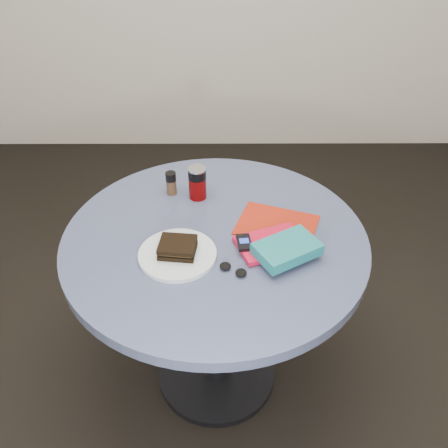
{
  "coord_description": "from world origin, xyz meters",
  "views": [
    {
      "loc": [
        0.03,
        -1.26,
        1.78
      ],
      "look_at": [
        0.03,
        0.0,
        0.8
      ],
      "focal_mm": 40.0,
      "sensor_mm": 36.0,
      "label": 1
    }
  ],
  "objects_px": {
    "table": "(215,273)",
    "mp3_player": "(244,242)",
    "novel": "(287,249)",
    "soda_can": "(197,183)",
    "sandwich": "(178,247)",
    "headphones": "(233,269)",
    "pepper_grinder": "(171,183)",
    "magazine": "(277,225)",
    "red_book": "(270,244)",
    "plate": "(177,255)"
  },
  "relations": [
    {
      "from": "table",
      "to": "mp3_player",
      "type": "xyz_separation_m",
      "value": [
        0.09,
        -0.07,
        0.19
      ]
    },
    {
      "from": "soda_can",
      "to": "magazine",
      "type": "xyz_separation_m",
      "value": [
        0.27,
        -0.17,
        -0.06
      ]
    },
    {
      "from": "sandwich",
      "to": "novel",
      "type": "distance_m",
      "value": 0.34
    },
    {
      "from": "table",
      "to": "sandwich",
      "type": "xyz_separation_m",
      "value": [
        -0.11,
        -0.1,
        0.2
      ]
    },
    {
      "from": "plate",
      "to": "pepper_grinder",
      "type": "bearing_deg",
      "value": 97.38
    },
    {
      "from": "table",
      "to": "soda_can",
      "type": "height_order",
      "value": "soda_can"
    },
    {
      "from": "sandwich",
      "to": "magazine",
      "type": "height_order",
      "value": "sandwich"
    },
    {
      "from": "red_book",
      "to": "mp3_player",
      "type": "relative_size",
      "value": 2.59
    },
    {
      "from": "novel",
      "to": "sandwich",
      "type": "bearing_deg",
      "value": 147.19
    },
    {
      "from": "headphones",
      "to": "pepper_grinder",
      "type": "bearing_deg",
      "value": 117.31
    },
    {
      "from": "plate",
      "to": "mp3_player",
      "type": "height_order",
      "value": "mp3_player"
    },
    {
      "from": "soda_can",
      "to": "headphones",
      "type": "xyz_separation_m",
      "value": [
        0.12,
        -0.4,
        -0.05
      ]
    },
    {
      "from": "novel",
      "to": "soda_can",
      "type": "bearing_deg",
      "value": 99.91
    },
    {
      "from": "sandwich",
      "to": "headphones",
      "type": "distance_m",
      "value": 0.19
    },
    {
      "from": "sandwich",
      "to": "soda_can",
      "type": "distance_m",
      "value": 0.33
    },
    {
      "from": "pepper_grinder",
      "to": "mp3_player",
      "type": "xyz_separation_m",
      "value": [
        0.25,
        -0.32,
        -0.02
      ]
    },
    {
      "from": "red_book",
      "to": "novel",
      "type": "height_order",
      "value": "novel"
    },
    {
      "from": "mp3_player",
      "to": "soda_can",
      "type": "bearing_deg",
      "value": 118.25
    },
    {
      "from": "sandwich",
      "to": "red_book",
      "type": "height_order",
      "value": "sandwich"
    },
    {
      "from": "plate",
      "to": "novel",
      "type": "xyz_separation_m",
      "value": [
        0.34,
        -0.01,
        0.03
      ]
    },
    {
      "from": "novel",
      "to": "magazine",
      "type": "bearing_deg",
      "value": 64.46
    },
    {
      "from": "pepper_grinder",
      "to": "novel",
      "type": "bearing_deg",
      "value": -43.49
    },
    {
      "from": "sandwich",
      "to": "magazine",
      "type": "xyz_separation_m",
      "value": [
        0.32,
        0.15,
        -0.03
      ]
    },
    {
      "from": "plate",
      "to": "novel",
      "type": "bearing_deg",
      "value": -2.11
    },
    {
      "from": "sandwich",
      "to": "novel",
      "type": "xyz_separation_m",
      "value": [
        0.33,
        -0.01,
        0.01
      ]
    },
    {
      "from": "magazine",
      "to": "mp3_player",
      "type": "distance_m",
      "value": 0.17
    },
    {
      "from": "soda_can",
      "to": "pepper_grinder",
      "type": "bearing_deg",
      "value": 165.94
    },
    {
      "from": "red_book",
      "to": "magazine",
      "type": "bearing_deg",
      "value": 54.01
    },
    {
      "from": "headphones",
      "to": "mp3_player",
      "type": "bearing_deg",
      "value": 70.9
    },
    {
      "from": "magazine",
      "to": "red_book",
      "type": "distance_m",
      "value": 0.12
    },
    {
      "from": "pepper_grinder",
      "to": "novel",
      "type": "height_order",
      "value": "pepper_grinder"
    },
    {
      "from": "table",
      "to": "novel",
      "type": "xyz_separation_m",
      "value": [
        0.22,
        -0.11,
        0.2
      ]
    },
    {
      "from": "soda_can",
      "to": "table",
      "type": "bearing_deg",
      "value": -74.18
    },
    {
      "from": "table",
      "to": "pepper_grinder",
      "type": "height_order",
      "value": "pepper_grinder"
    },
    {
      "from": "plate",
      "to": "red_book",
      "type": "bearing_deg",
      "value": 8.74
    },
    {
      "from": "plate",
      "to": "magazine",
      "type": "xyz_separation_m",
      "value": [
        0.32,
        0.16,
        -0.01
      ]
    },
    {
      "from": "sandwich",
      "to": "mp3_player",
      "type": "height_order",
      "value": "sandwich"
    },
    {
      "from": "plate",
      "to": "magazine",
      "type": "distance_m",
      "value": 0.36
    },
    {
      "from": "table",
      "to": "red_book",
      "type": "xyz_separation_m",
      "value": [
        0.18,
        -0.06,
        0.18
      ]
    },
    {
      "from": "headphones",
      "to": "plate",
      "type": "bearing_deg",
      "value": 157.81
    },
    {
      "from": "sandwich",
      "to": "red_book",
      "type": "distance_m",
      "value": 0.29
    },
    {
      "from": "soda_can",
      "to": "red_book",
      "type": "bearing_deg",
      "value": -49.42
    },
    {
      "from": "table",
      "to": "magazine",
      "type": "xyz_separation_m",
      "value": [
        0.21,
        0.06,
        0.17
      ]
    },
    {
      "from": "pepper_grinder",
      "to": "headphones",
      "type": "relative_size",
      "value": 0.92
    },
    {
      "from": "table",
      "to": "novel",
      "type": "relative_size",
      "value": 5.26
    },
    {
      "from": "red_book",
      "to": "table",
      "type": "bearing_deg",
      "value": 142.1
    },
    {
      "from": "sandwich",
      "to": "mp3_player",
      "type": "xyz_separation_m",
      "value": [
        0.21,
        0.03,
        -0.01
      ]
    },
    {
      "from": "sandwich",
      "to": "table",
      "type": "bearing_deg",
      "value": 40.86
    },
    {
      "from": "magazine",
      "to": "novel",
      "type": "height_order",
      "value": "novel"
    },
    {
      "from": "soda_can",
      "to": "red_book",
      "type": "height_order",
      "value": "soda_can"
    }
  ]
}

